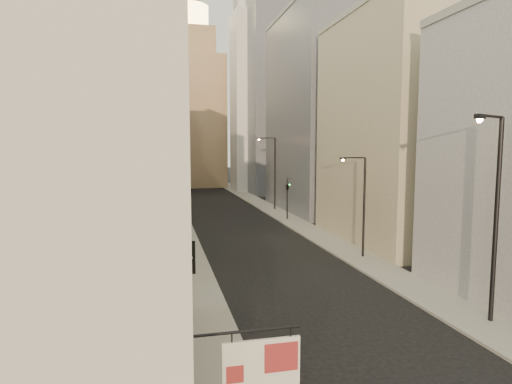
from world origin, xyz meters
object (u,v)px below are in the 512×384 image
(streetlamp_near, at_px, (494,208))
(streetlamp_far, at_px, (273,169))
(white_tower, at_px, (253,96))
(streetlamp_mid, at_px, (362,201))
(traffic_light_right, at_px, (287,188))
(clock_tower, at_px, (191,106))

(streetlamp_near, xyz_separation_m, streetlamp_far, (-0.14, 39.20, -0.05))
(white_tower, xyz_separation_m, streetlamp_mid, (-3.35, -53.19, -14.14))
(streetlamp_near, xyz_separation_m, traffic_light_right, (-0.63, 30.92, -1.86))
(clock_tower, bearing_deg, white_tower, -51.84)
(white_tower, distance_m, traffic_light_right, 38.31)
(clock_tower, bearing_deg, traffic_light_right, -81.57)
(streetlamp_far, distance_m, traffic_light_right, 8.49)
(streetlamp_far, relative_size, traffic_light_right, 1.98)
(white_tower, distance_m, streetlamp_near, 67.39)
(streetlamp_mid, height_order, streetlamp_far, streetlamp_far)
(clock_tower, height_order, white_tower, clock_tower)
(streetlamp_near, height_order, streetlamp_mid, streetlamp_near)
(white_tower, relative_size, streetlamp_near, 4.16)
(streetlamp_near, relative_size, streetlamp_far, 1.01)
(streetlamp_near, distance_m, traffic_light_right, 30.98)
(clock_tower, relative_size, traffic_light_right, 8.98)
(streetlamp_mid, bearing_deg, streetlamp_near, -80.23)
(clock_tower, height_order, streetlamp_far, clock_tower)
(white_tower, height_order, streetlamp_mid, white_tower)
(traffic_light_right, bearing_deg, streetlamp_mid, 110.48)
(streetlamp_near, relative_size, traffic_light_right, 1.99)
(streetlamp_mid, distance_m, traffic_light_right, 18.06)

